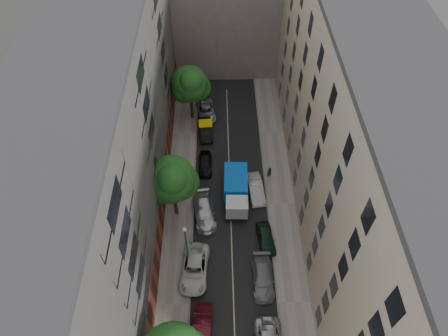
{
  "coord_description": "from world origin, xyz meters",
  "views": [
    {
      "loc": [
        -1.11,
        -24.97,
        35.63
      ],
      "look_at": [
        -0.69,
        0.17,
        6.0
      ],
      "focal_mm": 32.0,
      "sensor_mm": 36.0,
      "label": 1
    }
  ],
  "objects_px": {
    "car_left_5": "(206,130)",
    "car_right_1": "(263,278)",
    "car_left_4": "(205,164)",
    "car_left_3": "(204,212)",
    "lamp_post": "(186,242)",
    "tarp_truck": "(236,190)",
    "car_right_2": "(266,238)",
    "car_right_3": "(255,189)",
    "car_left_6": "(206,111)",
    "tree_mid": "(173,181)",
    "car_left_2": "(195,269)",
    "pedestrian": "(269,172)",
    "tree_far": "(191,86)",
    "car_left_1": "(202,329)"
  },
  "relations": [
    {
      "from": "pedestrian",
      "to": "car_left_1",
      "type": "bearing_deg",
      "value": 46.32
    },
    {
      "from": "tarp_truck",
      "to": "car_right_3",
      "type": "distance_m",
      "value": 2.49
    },
    {
      "from": "car_left_2",
      "to": "car_right_3",
      "type": "height_order",
      "value": "car_left_2"
    },
    {
      "from": "car_left_3",
      "to": "lamp_post",
      "type": "bearing_deg",
      "value": -112.62
    },
    {
      "from": "car_left_6",
      "to": "pedestrian",
      "type": "bearing_deg",
      "value": -64.94
    },
    {
      "from": "car_right_3",
      "to": "tree_far",
      "type": "bearing_deg",
      "value": 113.27
    },
    {
      "from": "car_left_4",
      "to": "car_left_6",
      "type": "relative_size",
      "value": 0.81
    },
    {
      "from": "tree_mid",
      "to": "car_left_2",
      "type": "bearing_deg",
      "value": -72.91
    },
    {
      "from": "car_right_3",
      "to": "car_left_3",
      "type": "bearing_deg",
      "value": -159.76
    },
    {
      "from": "car_left_1",
      "to": "car_left_2",
      "type": "distance_m",
      "value": 5.66
    },
    {
      "from": "car_left_6",
      "to": "car_right_2",
      "type": "height_order",
      "value": "car_right_2"
    },
    {
      "from": "car_left_5",
      "to": "car_right_1",
      "type": "relative_size",
      "value": 0.89
    },
    {
      "from": "car_left_6",
      "to": "tree_far",
      "type": "relative_size",
      "value": 0.61
    },
    {
      "from": "car_left_6",
      "to": "car_right_2",
      "type": "relative_size",
      "value": 1.22
    },
    {
      "from": "tree_far",
      "to": "car_left_1",
      "type": "bearing_deg",
      "value": -86.43
    },
    {
      "from": "car_right_2",
      "to": "car_left_6",
      "type": "bearing_deg",
      "value": 101.33
    },
    {
      "from": "car_left_3",
      "to": "car_left_4",
      "type": "bearing_deg",
      "value": 81.6
    },
    {
      "from": "car_right_3",
      "to": "lamp_post",
      "type": "xyz_separation_m",
      "value": [
        -7.0,
        -8.47,
        3.3
      ]
    },
    {
      "from": "car_right_1",
      "to": "tree_far",
      "type": "relative_size",
      "value": 0.61
    },
    {
      "from": "car_left_4",
      "to": "car_right_1",
      "type": "xyz_separation_m",
      "value": [
        5.6,
        -14.2,
        0.04
      ]
    },
    {
      "from": "pedestrian",
      "to": "lamp_post",
      "type": "bearing_deg",
      "value": 30.1
    },
    {
      "from": "car_right_2",
      "to": "tree_far",
      "type": "distance_m",
      "value": 20.66
    },
    {
      "from": "car_left_4",
      "to": "tree_far",
      "type": "bearing_deg",
      "value": 100.91
    },
    {
      "from": "car_left_4",
      "to": "tree_mid",
      "type": "height_order",
      "value": "tree_mid"
    },
    {
      "from": "car_left_5",
      "to": "car_right_1",
      "type": "distance_m",
      "value": 20.58
    },
    {
      "from": "car_right_2",
      "to": "car_right_3",
      "type": "distance_m",
      "value": 6.23
    },
    {
      "from": "car_right_1",
      "to": "pedestrian",
      "type": "distance_m",
      "value": 12.71
    },
    {
      "from": "car_left_3",
      "to": "lamp_post",
      "type": "distance_m",
      "value": 6.57
    },
    {
      "from": "car_left_3",
      "to": "car_left_2",
      "type": "bearing_deg",
      "value": -105.46
    },
    {
      "from": "car_right_1",
      "to": "tree_far",
      "type": "xyz_separation_m",
      "value": [
        -7.3,
        22.69,
        4.65
      ]
    },
    {
      "from": "tarp_truck",
      "to": "car_left_2",
      "type": "height_order",
      "value": "tarp_truck"
    },
    {
      "from": "car_left_2",
      "to": "car_left_3",
      "type": "xyz_separation_m",
      "value": [
        0.8,
        6.46,
        0.0
      ]
    },
    {
      "from": "car_left_5",
      "to": "car_left_4",
      "type": "bearing_deg",
      "value": -94.64
    },
    {
      "from": "car_left_6",
      "to": "car_left_3",
      "type": "bearing_deg",
      "value": -98.98
    },
    {
      "from": "car_left_1",
      "to": "car_right_3",
      "type": "relative_size",
      "value": 1.02
    },
    {
      "from": "car_left_6",
      "to": "car_right_3",
      "type": "bearing_deg",
      "value": -75.67
    },
    {
      "from": "tree_far",
      "to": "car_right_2",
      "type": "bearing_deg",
      "value": -66.79
    },
    {
      "from": "car_left_5",
      "to": "tree_far",
      "type": "height_order",
      "value": "tree_far"
    },
    {
      "from": "tarp_truck",
      "to": "car_left_5",
      "type": "distance_m",
      "value": 10.8
    },
    {
      "from": "car_right_2",
      "to": "car_right_3",
      "type": "bearing_deg",
      "value": 89.11
    },
    {
      "from": "car_left_5",
      "to": "car_left_6",
      "type": "relative_size",
      "value": 0.89
    },
    {
      "from": "car_left_3",
      "to": "car_left_5",
      "type": "distance_m",
      "value": 12.34
    },
    {
      "from": "lamp_post",
      "to": "tree_mid",
      "type": "bearing_deg",
      "value": 104.21
    },
    {
      "from": "lamp_post",
      "to": "car_left_1",
      "type": "bearing_deg",
      "value": -77.91
    },
    {
      "from": "tarp_truck",
      "to": "car_right_2",
      "type": "relative_size",
      "value": 1.58
    },
    {
      "from": "car_right_1",
      "to": "car_left_4",
      "type": "bearing_deg",
      "value": 112.04
    },
    {
      "from": "car_right_1",
      "to": "car_left_1",
      "type": "bearing_deg",
      "value": -140.08
    },
    {
      "from": "car_left_1",
      "to": "tree_mid",
      "type": "relative_size",
      "value": 0.55
    },
    {
      "from": "car_left_5",
      "to": "car_right_1",
      "type": "xyz_separation_m",
      "value": [
        5.6,
        -19.8,
        -0.01
      ]
    },
    {
      "from": "car_left_3",
      "to": "lamp_post",
      "type": "xyz_separation_m",
      "value": [
        -1.4,
        -5.53,
        3.27
      ]
    }
  ]
}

